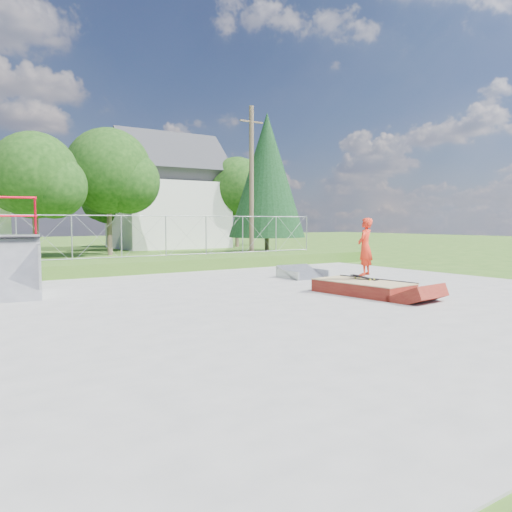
# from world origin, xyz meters

# --- Properties ---
(ground) EXTENTS (120.00, 120.00, 0.00)m
(ground) POSITION_xyz_m (0.00, 0.00, 0.00)
(ground) COLOR #325F1B
(ground) RESTS_ON ground
(concrete_pad) EXTENTS (20.00, 16.00, 0.04)m
(concrete_pad) POSITION_xyz_m (0.00, 0.00, 0.02)
(concrete_pad) COLOR gray
(concrete_pad) RESTS_ON ground
(grass_berm) EXTENTS (24.00, 3.00, 0.50)m
(grass_berm) POSITION_xyz_m (0.00, 9.50, 0.25)
(grass_berm) COLOR #325F1B
(grass_berm) RESTS_ON ground
(grind_box) EXTENTS (1.59, 2.81, 0.40)m
(grind_box) POSITION_xyz_m (3.15, -0.21, 0.20)
(grind_box) COLOR maroon
(grind_box) RESTS_ON concrete_pad
(flat_bank_ramp) EXTENTS (1.43, 1.52, 0.42)m
(flat_bank_ramp) POSITION_xyz_m (4.31, 3.83, 0.21)
(flat_bank_ramp) COLOR #9A9CA1
(flat_bank_ramp) RESTS_ON concrete_pad
(skateboard) EXTENTS (0.46, 0.82, 0.13)m
(skateboard) POSITION_xyz_m (3.46, 0.01, 0.44)
(skateboard) COLOR black
(skateboard) RESTS_ON grind_box
(skater) EXTENTS (0.70, 0.61, 1.62)m
(skater) POSITION_xyz_m (3.46, 0.01, 1.26)
(skater) COLOR red
(skater) RESTS_ON grind_box
(chain_link_fence) EXTENTS (20.00, 0.06, 1.80)m
(chain_link_fence) POSITION_xyz_m (0.00, 10.50, 1.40)
(chain_link_fence) COLOR #9C9EA5
(chain_link_fence) RESTS_ON grass_berm
(gable_house) EXTENTS (8.40, 6.08, 8.94)m
(gable_house) POSITION_xyz_m (9.00, 26.00, 3.84)
(gable_house) COLOR beige
(gable_house) RESTS_ON ground
(utility_pole) EXTENTS (0.24, 0.24, 8.00)m
(utility_pole) POSITION_xyz_m (7.50, 12.00, 4.00)
(utility_pole) COLOR brown
(utility_pole) RESTS_ON ground
(tree_left_near) EXTENTS (4.76, 4.48, 6.65)m
(tree_left_near) POSITION_xyz_m (-1.75, 17.83, 4.24)
(tree_left_near) COLOR brown
(tree_left_near) RESTS_ON ground
(tree_center) EXTENTS (5.44, 5.12, 7.60)m
(tree_center) POSITION_xyz_m (2.78, 19.81, 4.85)
(tree_center) COLOR brown
(tree_center) RESTS_ON ground
(tree_right_far) EXTENTS (5.10, 4.80, 7.12)m
(tree_right_far) POSITION_xyz_m (14.27, 23.82, 4.54)
(tree_right_far) COLOR brown
(tree_right_far) RESTS_ON ground
(tree_back_mid) EXTENTS (4.08, 3.84, 5.70)m
(tree_back_mid) POSITION_xyz_m (5.21, 27.86, 3.63)
(tree_back_mid) COLOR brown
(tree_back_mid) RESTS_ON ground
(conifer_tree) EXTENTS (5.04, 5.04, 9.10)m
(conifer_tree) POSITION_xyz_m (12.00, 17.00, 5.05)
(conifer_tree) COLOR brown
(conifer_tree) RESTS_ON ground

